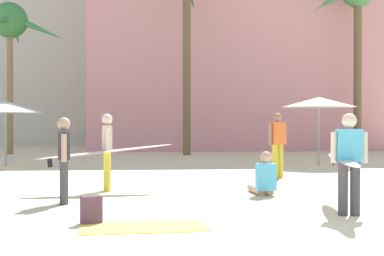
# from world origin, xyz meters

# --- Properties ---
(ground) EXTENTS (120.00, 120.00, 0.00)m
(ground) POSITION_xyz_m (0.00, 0.00, 0.00)
(ground) COLOR beige
(hotel_pink) EXTENTS (17.15, 11.74, 16.15)m
(hotel_pink) POSITION_xyz_m (4.42, 26.81, 8.08)
(hotel_pink) COLOR pink
(hotel_pink) RESTS_ON ground
(palm_tree_far_left) EXTENTS (4.98, 4.93, 9.25)m
(palm_tree_far_left) POSITION_xyz_m (9.85, 19.50, 7.61)
(palm_tree_far_left) COLOR brown
(palm_tree_far_left) RESTS_ON ground
(palm_tree_center) EXTENTS (5.60, 5.82, 7.43)m
(palm_tree_center) POSITION_xyz_m (-7.64, 19.47, 6.21)
(palm_tree_center) COLOR #896B4C
(palm_tree_center) RESTS_ON ground
(cafe_umbrella_0) EXTENTS (2.59, 2.59, 2.30)m
(cafe_umbrella_0) POSITION_xyz_m (-5.84, 12.18, 2.09)
(cafe_umbrella_0) COLOR gray
(cafe_umbrella_0) RESTS_ON ground
(cafe_umbrella_1) EXTENTS (2.66, 2.66, 2.45)m
(cafe_umbrella_1) POSITION_xyz_m (5.24, 11.60, 2.27)
(cafe_umbrella_1) COLOR gray
(cafe_umbrella_1) RESTS_ON ground
(beach_towel) EXTENTS (1.88, 0.97, 0.01)m
(beach_towel) POSITION_xyz_m (-0.83, 1.01, 0.01)
(beach_towel) COLOR #F4CC4C
(beach_towel) RESTS_ON ground
(backpack) EXTENTS (0.35, 0.32, 0.42)m
(backpack) POSITION_xyz_m (-1.62, 1.37, 0.20)
(backpack) COLOR #4C3047
(backpack) RESTS_ON ground
(person_far_left) EXTENTS (0.91, 2.89, 1.68)m
(person_far_left) POSITION_xyz_m (2.52, 1.86, 0.91)
(person_far_left) COLOR #3D3D42
(person_far_left) RESTS_ON ground
(person_far_right) EXTENTS (0.45, 0.98, 0.94)m
(person_far_right) POSITION_xyz_m (1.65, 4.29, 0.32)
(person_far_right) COLOR tan
(person_far_right) RESTS_ON ground
(person_near_left) EXTENTS (3.00, 1.07, 1.73)m
(person_near_left) POSITION_xyz_m (-1.71, 5.07, 0.93)
(person_near_left) COLOR gold
(person_near_left) RESTS_ON ground
(person_mid_left) EXTENTS (0.28, 0.61, 1.63)m
(person_mid_left) POSITION_xyz_m (-2.36, 3.37, 0.89)
(person_mid_left) COLOR #3D3D42
(person_mid_left) RESTS_ON ground
(person_mid_right) EXTENTS (0.59, 0.36, 1.80)m
(person_mid_right) POSITION_xyz_m (2.76, 7.57, 0.99)
(person_mid_right) COLOR gold
(person_mid_right) RESTS_ON ground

